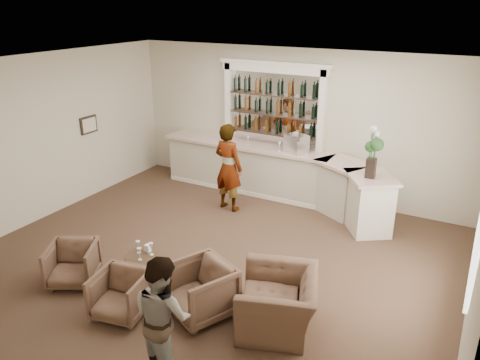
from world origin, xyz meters
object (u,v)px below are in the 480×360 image
at_px(armchair_right, 201,290).
at_px(espresso_machine, 296,144).
at_px(sommelier, 228,167).
at_px(guest, 163,316).
at_px(armchair_left, 72,264).
at_px(armchair_far, 278,302).
at_px(flower_vase, 373,149).
at_px(cocktail_table, 145,269).
at_px(armchair_center, 121,294).
at_px(bar_counter, 277,174).

xyz_separation_m(armchair_right, espresso_machine, (-0.41, 4.44, 0.94)).
distance_m(sommelier, guest, 4.79).
relative_size(armchair_left, armchair_far, 0.62).
xyz_separation_m(guest, flower_vase, (1.17, 4.79, 0.91)).
bearing_deg(armchair_far, armchair_right, -93.75).
height_order(armchair_far, espresso_machine, espresso_machine).
bearing_deg(sommelier, armchair_right, 123.94).
bearing_deg(flower_vase, armchair_far, -95.47).
relative_size(armchair_left, flower_vase, 0.74).
xyz_separation_m(armchair_far, flower_vase, (0.32, 3.38, 1.31)).
bearing_deg(cocktail_table, espresso_machine, 79.21).
height_order(cocktail_table, espresso_machine, espresso_machine).
bearing_deg(espresso_machine, flower_vase, 1.82).
bearing_deg(armchair_center, cocktail_table, 95.05).
relative_size(armchair_left, espresso_machine, 1.68).
relative_size(armchair_right, espresso_machine, 1.96).
bearing_deg(espresso_machine, guest, -58.58).
height_order(cocktail_table, guest, guest).
bearing_deg(sommelier, flower_vase, -163.58).
bearing_deg(flower_vase, cocktail_table, -127.10).
relative_size(guest, espresso_machine, 3.57).
height_order(guest, flower_vase, flower_vase).
distance_m(armchair_far, espresso_machine, 4.50).
xyz_separation_m(cocktail_table, armchair_left, (-1.01, -0.53, 0.09)).
xyz_separation_m(sommelier, armchair_far, (2.55, -3.06, -0.56)).
bearing_deg(sommelier, guest, 120.97).
bearing_deg(armchair_left, armchair_far, -18.88).
bearing_deg(bar_counter, cocktail_table, -95.52).
distance_m(sommelier, armchair_right, 3.71).
bearing_deg(bar_counter, guest, -79.37).
relative_size(bar_counter, flower_vase, 5.75).
relative_size(armchair_far, espresso_machine, 2.70).
xyz_separation_m(sommelier, armchair_left, (-0.75, -3.66, -0.61)).
bearing_deg(bar_counter, armchair_left, -106.82).
bearing_deg(sommelier, armchair_center, 107.29).
relative_size(bar_counter, armchair_right, 6.62).
bearing_deg(bar_counter, espresso_machine, 8.49).
xyz_separation_m(bar_counter, armchair_right, (0.81, -4.38, -0.18)).
distance_m(armchair_left, espresso_machine, 5.18).
distance_m(sommelier, espresso_machine, 1.58).
relative_size(bar_counter, armchair_left, 7.75).
xyz_separation_m(armchair_left, armchair_center, (1.24, -0.25, -0.00)).
relative_size(cocktail_table, armchair_right, 0.67).
distance_m(bar_counter, cocktail_table, 4.19).
height_order(sommelier, armchair_center, sommelier).
distance_m(guest, armchair_center, 1.41).
bearing_deg(cocktail_table, armchair_far, 1.77).
relative_size(espresso_machine, flower_vase, 0.44).
xyz_separation_m(bar_counter, cocktail_table, (-0.40, -4.16, -0.32)).
relative_size(sommelier, espresso_machine, 4.29).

